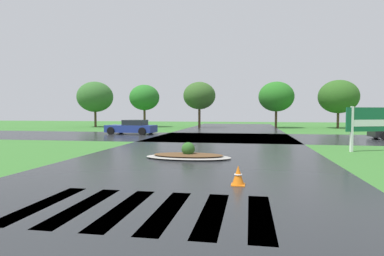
% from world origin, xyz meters
% --- Properties ---
extents(asphalt_roadway, '(10.49, 80.00, 0.01)m').
position_xyz_m(asphalt_roadway, '(0.00, 10.00, 0.00)').
color(asphalt_roadway, '#232628').
rests_on(asphalt_roadway, ground).
extents(asphalt_cross_road, '(90.00, 9.44, 0.01)m').
position_xyz_m(asphalt_cross_road, '(0.00, 22.28, 0.00)').
color(asphalt_cross_road, '#232628').
rests_on(asphalt_cross_road, ground).
extents(crosswalk_stripes, '(4.95, 2.86, 0.01)m').
position_xyz_m(crosswalk_stripes, '(0.00, 3.63, 0.00)').
color(crosswalk_stripes, white).
rests_on(crosswalk_stripes, ground).
extents(estate_billboard, '(2.69, 1.16, 2.21)m').
position_xyz_m(estate_billboard, '(7.95, 14.79, 1.47)').
color(estate_billboard, white).
rests_on(estate_billboard, ground).
extents(median_island, '(3.60, 1.73, 0.68)m').
position_xyz_m(median_island, '(-0.49, 10.81, 0.13)').
color(median_island, '#9E9B93').
rests_on(median_island, ground).
extents(car_blue_compact, '(4.34, 2.34, 1.24)m').
position_xyz_m(car_blue_compact, '(-8.05, 24.46, 0.58)').
color(car_blue_compact, navy).
rests_on(car_blue_compact, ground).
extents(traffic_cone, '(0.36, 0.36, 0.53)m').
position_xyz_m(traffic_cone, '(1.75, 6.13, 0.25)').
color(traffic_cone, orange).
rests_on(traffic_cone, ground).
extents(background_treeline, '(34.05, 6.21, 5.75)m').
position_xyz_m(background_treeline, '(-2.39, 37.10, 3.76)').
color(background_treeline, '#4C3823').
rests_on(background_treeline, ground).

